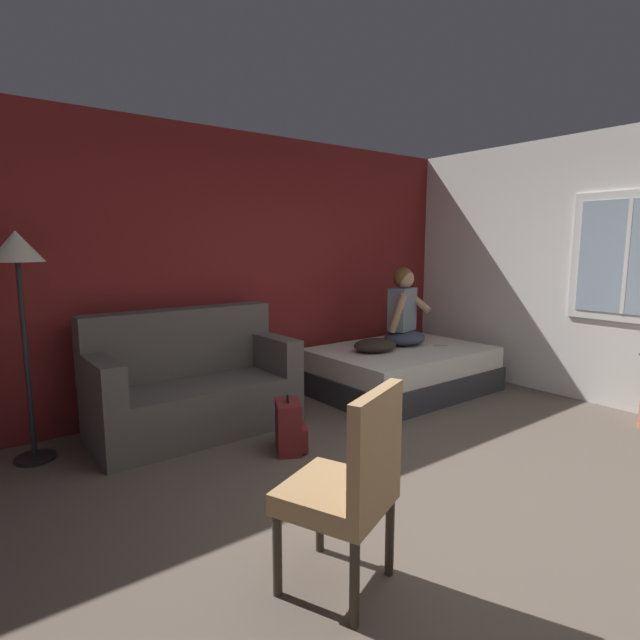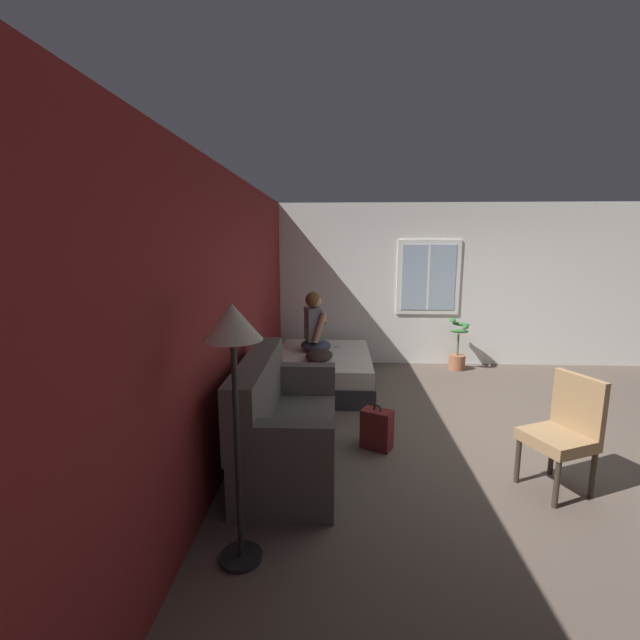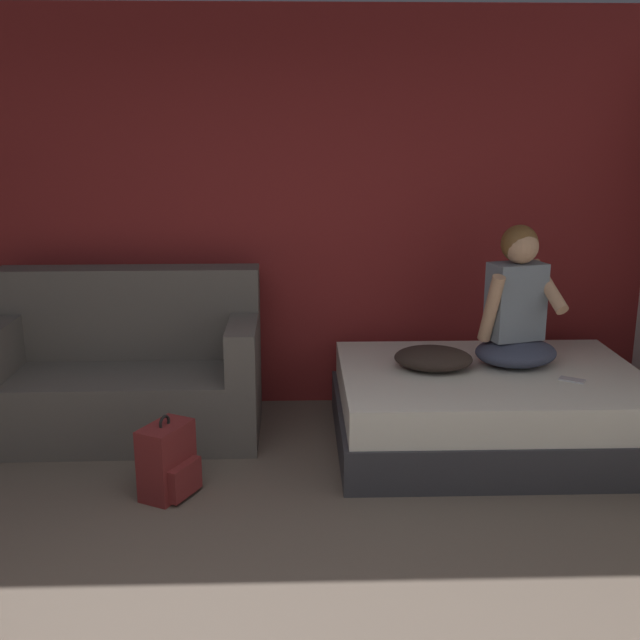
{
  "view_description": "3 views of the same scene",
  "coord_description": "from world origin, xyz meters",
  "px_view_note": "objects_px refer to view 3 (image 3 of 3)",
  "views": [
    {
      "loc": [
        -2.4,
        -1.6,
        1.6
      ],
      "look_at": [
        0.28,
        1.91,
        0.93
      ],
      "focal_mm": 28.0,
      "sensor_mm": 36.0,
      "label": 1
    },
    {
      "loc": [
        -4.42,
        1.88,
        2.05
      ],
      "look_at": [
        0.29,
        2.09,
        1.2
      ],
      "focal_mm": 24.0,
      "sensor_mm": 36.0,
      "label": 2
    },
    {
      "loc": [
        0.36,
        -2.22,
        1.94
      ],
      "look_at": [
        0.49,
        2.11,
        0.81
      ],
      "focal_mm": 42.0,
      "sensor_mm": 36.0,
      "label": 3
    }
  ],
  "objects_px": {
    "person_seated": "(517,309)",
    "throw_pillow": "(433,358)",
    "couch": "(127,373)",
    "cell_phone": "(572,380)",
    "backpack": "(168,462)",
    "bed": "(489,408)"
  },
  "relations": [
    {
      "from": "backpack",
      "to": "cell_phone",
      "type": "relative_size",
      "value": 3.18
    },
    {
      "from": "couch",
      "to": "throw_pillow",
      "type": "distance_m",
      "value": 1.96
    },
    {
      "from": "bed",
      "to": "couch",
      "type": "relative_size",
      "value": 1.11
    },
    {
      "from": "throw_pillow",
      "to": "bed",
      "type": "bearing_deg",
      "value": -7.46
    },
    {
      "from": "person_seated",
      "to": "backpack",
      "type": "xyz_separation_m",
      "value": [
        -2.06,
        -0.75,
        -0.64
      ]
    },
    {
      "from": "bed",
      "to": "backpack",
      "type": "bearing_deg",
      "value": -162.02
    },
    {
      "from": "throw_pillow",
      "to": "backpack",
      "type": "bearing_deg",
      "value": -156.77
    },
    {
      "from": "bed",
      "to": "person_seated",
      "type": "distance_m",
      "value": 0.64
    },
    {
      "from": "bed",
      "to": "throw_pillow",
      "type": "xyz_separation_m",
      "value": [
        -0.35,
        0.05,
        0.31
      ]
    },
    {
      "from": "throw_pillow",
      "to": "cell_phone",
      "type": "relative_size",
      "value": 3.33
    },
    {
      "from": "backpack",
      "to": "throw_pillow",
      "type": "height_order",
      "value": "throw_pillow"
    },
    {
      "from": "person_seated",
      "to": "backpack",
      "type": "bearing_deg",
      "value": -159.92
    },
    {
      "from": "couch",
      "to": "cell_phone",
      "type": "distance_m",
      "value": 2.76
    },
    {
      "from": "person_seated",
      "to": "cell_phone",
      "type": "height_order",
      "value": "person_seated"
    },
    {
      "from": "couch",
      "to": "person_seated",
      "type": "xyz_separation_m",
      "value": [
        2.46,
        -0.15,
        0.44
      ]
    },
    {
      "from": "backpack",
      "to": "cell_phone",
      "type": "bearing_deg",
      "value": 10.22
    },
    {
      "from": "bed",
      "to": "backpack",
      "type": "height_order",
      "value": "bed"
    },
    {
      "from": "bed",
      "to": "backpack",
      "type": "distance_m",
      "value": 1.98
    },
    {
      "from": "backpack",
      "to": "throw_pillow",
      "type": "distance_m",
      "value": 1.71
    },
    {
      "from": "person_seated",
      "to": "throw_pillow",
      "type": "distance_m",
      "value": 0.61
    },
    {
      "from": "cell_phone",
      "to": "bed",
      "type": "bearing_deg",
      "value": 98.95
    },
    {
      "from": "bed",
      "to": "couch",
      "type": "height_order",
      "value": "couch"
    }
  ]
}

